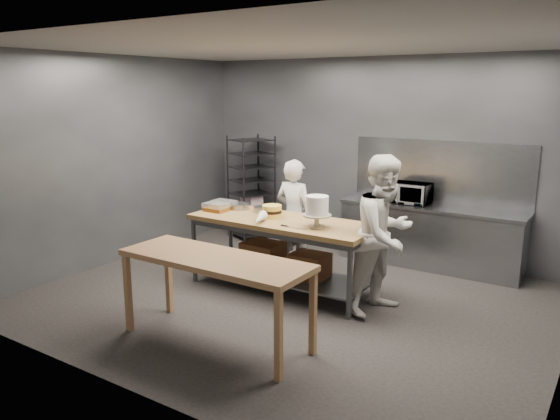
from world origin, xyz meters
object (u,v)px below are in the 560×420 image
at_px(speed_rack, 251,188).
at_px(work_table, 282,246).
at_px(near_counter, 215,265).
at_px(microwave, 411,193).
at_px(frosted_cake_stand, 317,208).
at_px(layer_cake, 272,211).
at_px(chef_behind, 294,216).
at_px(chef_right, 385,235).

bearing_deg(speed_rack, work_table, -45.19).
distance_m(work_table, near_counter, 1.68).
relative_size(microwave, frosted_cake_stand, 1.43).
xyz_separation_m(work_table, layer_cake, (-0.16, 0.00, 0.43)).
height_order(near_counter, speed_rack, speed_rack).
relative_size(chef_behind, frosted_cake_stand, 4.18).
distance_m(speed_rack, frosted_cake_stand, 3.11).
bearing_deg(chef_right, speed_rack, 76.32).
distance_m(near_counter, speed_rack, 4.05).
xyz_separation_m(speed_rack, microwave, (2.80, 0.08, 0.19)).
bearing_deg(chef_behind, microwave, -131.86).
height_order(chef_behind, chef_right, chef_right).
bearing_deg(chef_behind, chef_right, 160.55).
relative_size(microwave, layer_cake, 2.19).
height_order(work_table, speed_rack, speed_rack).
xyz_separation_m(near_counter, speed_rack, (-2.09, 3.47, 0.04)).
relative_size(work_table, speed_rack, 1.37).
bearing_deg(chef_behind, layer_cake, 99.25).
distance_m(chef_behind, layer_cake, 0.70).
bearing_deg(near_counter, chef_right, 56.78).
xyz_separation_m(chef_behind, frosted_cake_stand, (0.81, -0.81, 0.37)).
distance_m(near_counter, layer_cake, 1.71).
distance_m(microwave, frosted_cake_stand, 2.09).
xyz_separation_m(speed_rack, chef_behind, (1.58, -1.16, -0.06)).
relative_size(chef_right, microwave, 3.36).
bearing_deg(work_table, chef_behind, 109.31).
height_order(speed_rack, chef_behind, speed_rack).
relative_size(speed_rack, frosted_cake_stand, 4.61).
relative_size(speed_rack, microwave, 3.23).
height_order(chef_behind, layer_cake, chef_behind).
bearing_deg(frosted_cake_stand, chef_behind, 135.09).
distance_m(speed_rack, layer_cake, 2.47).
relative_size(chef_behind, chef_right, 0.87).
xyz_separation_m(near_counter, chef_right, (1.09, 1.67, 0.10)).
height_order(near_counter, frosted_cake_stand, frosted_cake_stand).
bearing_deg(microwave, near_counter, -101.24).
bearing_deg(work_table, chef_right, 1.04).
xyz_separation_m(frosted_cake_stand, layer_cake, (-0.73, 0.14, -0.16)).
bearing_deg(layer_cake, chef_right, 0.84).
distance_m(speed_rack, chef_behind, 1.96).
relative_size(work_table, microwave, 4.43).
bearing_deg(speed_rack, layer_cake, -47.72).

